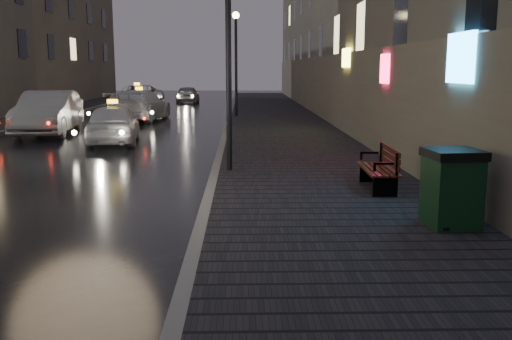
{
  "coord_description": "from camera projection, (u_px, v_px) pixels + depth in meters",
  "views": [
    {
      "loc": [
        2.18,
        -7.82,
        2.62
      ],
      "look_at": [
        2.41,
        2.05,
        0.85
      ],
      "focal_mm": 40.0,
      "sensor_mm": 36.0,
      "label": 1
    }
  ],
  "objects": [
    {
      "name": "bench",
      "position": [
        381.0,
        168.0,
        11.74
      ],
      "size": [
        0.64,
        1.74,
        0.88
      ],
      "rotation": [
        0.0,
        0.0,
        -0.03
      ],
      "color": "black",
      "rests_on": "sidewalk"
    },
    {
      "name": "car_left_mid",
      "position": [
        48.0,
        113.0,
        22.7
      ],
      "size": [
        2.29,
        5.35,
        1.71
      ],
      "primitive_type": "imported",
      "rotation": [
        0.0,
        0.0,
        0.09
      ],
      "color": "#92939A",
      "rests_on": "ground"
    },
    {
      "name": "curb",
      "position": [
        229.0,
        119.0,
        28.79
      ],
      "size": [
        0.2,
        58.0,
        0.15
      ],
      "primitive_type": "cube",
      "color": "slate",
      "rests_on": "ground"
    },
    {
      "name": "lamp_far",
      "position": [
        236.0,
        51.0,
        29.18
      ],
      "size": [
        0.36,
        0.36,
        5.28
      ],
      "color": "black",
      "rests_on": "sidewalk"
    },
    {
      "name": "taxi_near",
      "position": [
        113.0,
        124.0,
        19.94
      ],
      "size": [
        2.17,
        4.3,
        1.4
      ],
      "primitive_type": "imported",
      "rotation": [
        0.0,
        0.0,
        3.27
      ],
      "color": "silver",
      "rests_on": "ground"
    },
    {
      "name": "lamp_near",
      "position": [
        228.0,
        31.0,
        13.44
      ],
      "size": [
        0.36,
        0.36,
        5.28
      ],
      "color": "black",
      "rests_on": "sidewalk"
    },
    {
      "name": "curb_far",
      "position": [
        52.0,
        119.0,
        28.59
      ],
      "size": [
        0.2,
        58.0,
        0.15
      ],
      "primitive_type": "cube",
      "color": "slate",
      "rests_on": "ground"
    },
    {
      "name": "car_far",
      "position": [
        188.0,
        94.0,
        43.05
      ],
      "size": [
        1.6,
        3.8,
        1.28
      ],
      "primitive_type": "imported",
      "rotation": [
        0.0,
        0.0,
        3.12
      ],
      "color": "gray",
      "rests_on": "ground"
    },
    {
      "name": "taxi_mid",
      "position": [
        140.0,
        105.0,
        28.65
      ],
      "size": [
        2.77,
        5.54,
        1.55
      ],
      "primitive_type": "imported",
      "rotation": [
        0.0,
        0.0,
        3.03
      ],
      "color": "white",
      "rests_on": "ground"
    },
    {
      "name": "trash_bin",
      "position": [
        452.0,
        187.0,
        8.95
      ],
      "size": [
        0.88,
        0.88,
        1.23
      ],
      "rotation": [
        0.0,
        0.0,
        0.1
      ],
      "color": "black",
      "rests_on": "sidewalk"
    },
    {
      "name": "sidewalk_far",
      "position": [
        26.0,
        119.0,
        28.56
      ],
      "size": [
        2.4,
        58.0,
        0.15
      ],
      "primitive_type": "cube",
      "color": "black",
      "rests_on": "ground"
    },
    {
      "name": "ground",
      "position": [
        90.0,
        255.0,
        8.11
      ],
      "size": [
        120.0,
        120.0,
        0.0
      ],
      "primitive_type": "plane",
      "color": "black",
      "rests_on": "ground"
    },
    {
      "name": "building_far_c",
      "position": [
        45.0,
        31.0,
        45.2
      ],
      "size": [
        6.0,
        22.0,
        11.0
      ],
      "primitive_type": "cube",
      "color": "#6B6051",
      "rests_on": "ground"
    },
    {
      "name": "sidewalk",
      "position": [
        277.0,
        119.0,
        28.85
      ],
      "size": [
        4.6,
        58.0,
        0.15
      ],
      "primitive_type": "cube",
      "color": "black",
      "rests_on": "ground"
    },
    {
      "name": "taxi_far",
      "position": [
        137.0,
        97.0,
        36.96
      ],
      "size": [
        2.93,
        5.72,
        1.55
      ],
      "primitive_type": "imported",
      "rotation": [
        0.0,
        0.0,
        -0.07
      ],
      "color": "silver",
      "rests_on": "ground"
    }
  ]
}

